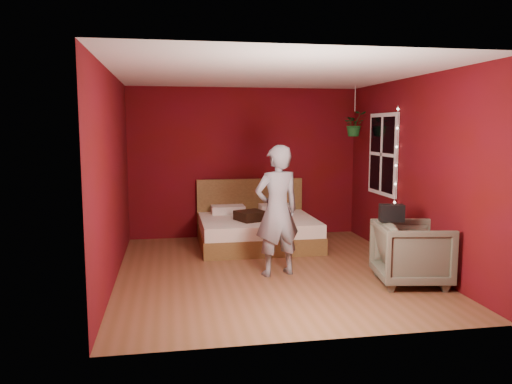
% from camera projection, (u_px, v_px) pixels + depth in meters
% --- Properties ---
extents(floor, '(4.50, 4.50, 0.00)m').
position_uv_depth(floor, '(270.00, 271.00, 6.71)').
color(floor, brown).
rests_on(floor, ground).
extents(room_walls, '(4.04, 4.54, 2.62)m').
position_uv_depth(room_walls, '(270.00, 146.00, 6.49)').
color(room_walls, '#570915').
rests_on(room_walls, ground).
extents(window, '(0.05, 0.97, 1.27)m').
position_uv_depth(window, '(383.00, 154.00, 7.73)').
color(window, white).
rests_on(window, room_walls).
extents(fairy_lights, '(0.04, 0.04, 1.45)m').
position_uv_depth(fairy_lights, '(396.00, 156.00, 7.22)').
color(fairy_lights, silver).
rests_on(fairy_lights, room_walls).
extents(bed, '(1.86, 1.58, 1.02)m').
position_uv_depth(bed, '(257.00, 229.00, 8.15)').
color(bed, brown).
rests_on(bed, ground).
extents(person, '(0.70, 0.54, 1.69)m').
position_uv_depth(person, '(277.00, 211.00, 6.42)').
color(person, gray).
rests_on(person, ground).
extents(armchair, '(0.97, 0.95, 0.77)m').
position_uv_depth(armchair, '(412.00, 253.00, 6.11)').
color(armchair, '#696853').
rests_on(armchair, ground).
extents(handbag, '(0.32, 0.21, 0.21)m').
position_uv_depth(handbag, '(392.00, 213.00, 6.10)').
color(handbag, black).
rests_on(handbag, armchair).
extents(throw_pillow, '(0.54, 0.54, 0.15)m').
position_uv_depth(throw_pillow, '(251.00, 216.00, 7.83)').
color(throw_pillow, black).
rests_on(throw_pillow, bed).
extents(hanging_plant, '(0.38, 0.33, 0.83)m').
position_uv_depth(hanging_plant, '(355.00, 124.00, 8.25)').
color(hanging_plant, silver).
rests_on(hanging_plant, room_walls).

